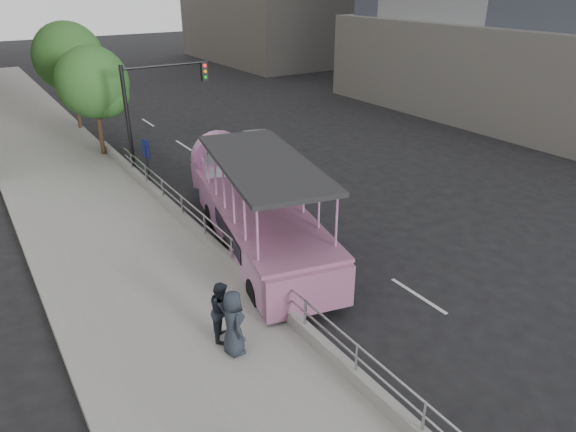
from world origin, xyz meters
name	(u,v)px	position (x,y,z in m)	size (l,w,h in m)	color
ground	(349,276)	(0.00, 0.00, 0.00)	(160.00, 160.00, 0.00)	black
sidewalk	(86,205)	(-5.75, 10.00, 0.15)	(5.50, 80.00, 0.30)	#979692
kerb_wall	(233,263)	(-3.12, 2.00, 0.48)	(0.24, 30.00, 0.36)	gray
guardrail	(232,244)	(-3.12, 2.00, 1.14)	(0.07, 22.00, 0.71)	#A5A6AA
duck_boat	(252,207)	(-1.38, 3.82, 1.29)	(4.71, 10.78, 3.48)	black
car	(263,144)	(3.87, 11.95, 0.66)	(1.57, 3.89, 1.33)	silver
pedestrian_mid	(222,310)	(-4.88, -0.92, 1.10)	(0.78, 0.61, 1.60)	#232A34
pedestrian_far	(233,323)	(-4.92, -1.58, 1.15)	(0.84, 0.54, 1.71)	#232A34
parking_sign	(147,160)	(-3.00, 10.00, 1.58)	(0.14, 0.55, 2.48)	black
traffic_signal	(151,101)	(-1.70, 12.50, 3.50)	(4.20, 0.32, 5.20)	black
street_tree_near	(95,85)	(-3.30, 15.93, 3.82)	(3.52, 3.52, 5.72)	#3D291B
street_tree_far	(71,60)	(-3.10, 21.93, 4.31)	(3.97, 3.97, 6.45)	#3D291B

